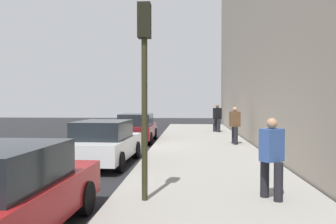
{
  "coord_description": "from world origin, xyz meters",
  "views": [
    {
      "loc": [
        -16.28,
        -2.67,
        2.17
      ],
      "look_at": [
        2.19,
        -1.52,
        1.59
      ],
      "focal_mm": 36.6,
      "sensor_mm": 36.0,
      "label": 1
    }
  ],
  "objects_px": {
    "pedestrian_brown_coat": "(235,124)",
    "pedestrian_black_coat": "(217,117)",
    "rolling_suitcase": "(215,127)",
    "parked_car_maroon": "(137,128)",
    "parked_car_red": "(2,194)",
    "traffic_light_pole": "(145,67)",
    "pedestrian_blue_coat": "(272,156)",
    "parked_car_white": "(104,143)"
  },
  "relations": [
    {
      "from": "pedestrian_brown_coat",
      "to": "pedestrian_black_coat",
      "type": "bearing_deg",
      "value": 2.71
    },
    {
      "from": "pedestrian_black_coat",
      "to": "rolling_suitcase",
      "type": "height_order",
      "value": "pedestrian_black_coat"
    },
    {
      "from": "pedestrian_black_coat",
      "to": "rolling_suitcase",
      "type": "bearing_deg",
      "value": 15.62
    },
    {
      "from": "pedestrian_blue_coat",
      "to": "traffic_light_pole",
      "type": "height_order",
      "value": "traffic_light_pole"
    },
    {
      "from": "parked_car_white",
      "to": "pedestrian_black_coat",
      "type": "relative_size",
      "value": 2.35
    },
    {
      "from": "pedestrian_blue_coat",
      "to": "pedestrian_black_coat",
      "type": "height_order",
      "value": "pedestrian_black_coat"
    },
    {
      "from": "pedestrian_blue_coat",
      "to": "rolling_suitcase",
      "type": "height_order",
      "value": "pedestrian_blue_coat"
    },
    {
      "from": "parked_car_red",
      "to": "parked_car_maroon",
      "type": "xyz_separation_m",
      "value": [
        13.03,
        -0.07,
        0.0
      ]
    },
    {
      "from": "parked_car_maroon",
      "to": "pedestrian_brown_coat",
      "type": "bearing_deg",
      "value": -109.96
    },
    {
      "from": "parked_car_maroon",
      "to": "traffic_light_pole",
      "type": "xyz_separation_m",
      "value": [
        -11.16,
        -1.89,
        2.12
      ]
    },
    {
      "from": "parked_car_maroon",
      "to": "traffic_light_pole",
      "type": "height_order",
      "value": "traffic_light_pole"
    },
    {
      "from": "parked_car_maroon",
      "to": "pedestrian_blue_coat",
      "type": "xyz_separation_m",
      "value": [
        -10.94,
        -4.5,
        0.29
      ]
    },
    {
      "from": "rolling_suitcase",
      "to": "pedestrian_black_coat",
      "type": "bearing_deg",
      "value": -164.38
    },
    {
      "from": "parked_car_maroon",
      "to": "traffic_light_pole",
      "type": "relative_size",
      "value": 1.08
    },
    {
      "from": "traffic_light_pole",
      "to": "rolling_suitcase",
      "type": "xyz_separation_m",
      "value": [
        16.21,
        -2.63,
        -2.45
      ]
    },
    {
      "from": "parked_car_white",
      "to": "traffic_light_pole",
      "type": "height_order",
      "value": "traffic_light_pole"
    },
    {
      "from": "parked_car_maroon",
      "to": "rolling_suitcase",
      "type": "xyz_separation_m",
      "value": [
        5.05,
        -4.52,
        -0.33
      ]
    },
    {
      "from": "parked_car_maroon",
      "to": "pedestrian_black_coat",
      "type": "bearing_deg",
      "value": -45.3
    },
    {
      "from": "parked_car_white",
      "to": "parked_car_maroon",
      "type": "distance_m",
      "value": 6.54
    },
    {
      "from": "parked_car_red",
      "to": "traffic_light_pole",
      "type": "bearing_deg",
      "value": -46.22
    },
    {
      "from": "pedestrian_black_coat",
      "to": "parked_car_white",
      "type": "bearing_deg",
      "value": 156.87
    },
    {
      "from": "rolling_suitcase",
      "to": "parked_car_white",
      "type": "bearing_deg",
      "value": 158.23
    },
    {
      "from": "pedestrian_black_coat",
      "to": "pedestrian_brown_coat",
      "type": "height_order",
      "value": "pedestrian_black_coat"
    },
    {
      "from": "traffic_light_pole",
      "to": "pedestrian_blue_coat",
      "type": "bearing_deg",
      "value": -85.25
    },
    {
      "from": "parked_car_red",
      "to": "pedestrian_brown_coat",
      "type": "bearing_deg",
      "value": -24.06
    },
    {
      "from": "pedestrian_brown_coat",
      "to": "parked_car_white",
      "type": "bearing_deg",
      "value": 133.15
    },
    {
      "from": "parked_car_maroon",
      "to": "pedestrian_black_coat",
      "type": "xyz_separation_m",
      "value": [
        4.6,
        -4.65,
        0.36
      ]
    },
    {
      "from": "pedestrian_blue_coat",
      "to": "parked_car_white",
      "type": "bearing_deg",
      "value": 46.33
    },
    {
      "from": "parked_car_white",
      "to": "parked_car_maroon",
      "type": "height_order",
      "value": "same"
    },
    {
      "from": "pedestrian_blue_coat",
      "to": "traffic_light_pole",
      "type": "distance_m",
      "value": 3.19
    },
    {
      "from": "parked_car_white",
      "to": "rolling_suitcase",
      "type": "distance_m",
      "value": 12.49
    },
    {
      "from": "parked_car_white",
      "to": "parked_car_maroon",
      "type": "relative_size",
      "value": 0.99
    },
    {
      "from": "parked_car_white",
      "to": "pedestrian_black_coat",
      "type": "xyz_separation_m",
      "value": [
        11.14,
        -4.76,
        0.36
      ]
    },
    {
      "from": "pedestrian_black_coat",
      "to": "traffic_light_pole",
      "type": "relative_size",
      "value": 0.45
    },
    {
      "from": "pedestrian_black_coat",
      "to": "pedestrian_brown_coat",
      "type": "distance_m",
      "value": 6.4
    },
    {
      "from": "pedestrian_brown_coat",
      "to": "traffic_light_pole",
      "type": "distance_m",
      "value": 10.01
    },
    {
      "from": "pedestrian_black_coat",
      "to": "pedestrian_blue_coat",
      "type": "bearing_deg",
      "value": 179.45
    },
    {
      "from": "parked_car_maroon",
      "to": "rolling_suitcase",
      "type": "relative_size",
      "value": 4.73
    },
    {
      "from": "parked_car_red",
      "to": "pedestrian_brown_coat",
      "type": "relative_size",
      "value": 2.4
    },
    {
      "from": "parked_car_white",
      "to": "traffic_light_pole",
      "type": "bearing_deg",
      "value": -156.54
    },
    {
      "from": "pedestrian_black_coat",
      "to": "traffic_light_pole",
      "type": "xyz_separation_m",
      "value": [
        -15.75,
        2.76,
        1.76
      ]
    },
    {
      "from": "pedestrian_brown_coat",
      "to": "parked_car_red",
      "type": "bearing_deg",
      "value": 155.94
    }
  ]
}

